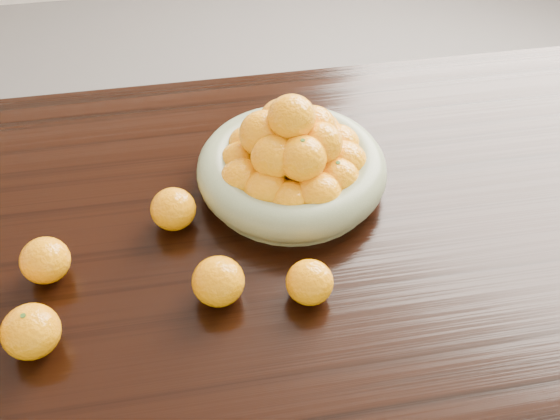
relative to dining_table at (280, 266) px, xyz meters
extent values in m
cube|color=black|center=(0.00, 0.00, 0.07)|extent=(2.00, 1.00, 0.04)
cylinder|color=gray|center=(0.04, 0.12, 0.10)|extent=(0.32, 0.32, 0.02)
torus|color=gray|center=(0.04, 0.12, 0.13)|extent=(0.35, 0.35, 0.07)
ellipsoid|color=#FCA007|center=(0.13, 0.15, 0.15)|extent=(0.09, 0.09, 0.08)
ellipsoid|color=#FCA007|center=(0.11, 0.20, 0.15)|extent=(0.09, 0.09, 0.08)
ellipsoid|color=#FCA007|center=(0.06, 0.21, 0.15)|extent=(0.09, 0.09, 0.08)
ellipsoid|color=#FCA007|center=(0.01, 0.21, 0.15)|extent=(0.09, 0.09, 0.08)
ellipsoid|color=#FCA007|center=(-0.03, 0.18, 0.14)|extent=(0.08, 0.08, 0.08)
ellipsoid|color=#FCA007|center=(-0.05, 0.14, 0.14)|extent=(0.08, 0.08, 0.07)
ellipsoid|color=#FCA007|center=(-0.05, 0.09, 0.14)|extent=(0.08, 0.08, 0.08)
ellipsoid|color=#FCA007|center=(-0.02, 0.05, 0.14)|extent=(0.09, 0.09, 0.08)
ellipsoid|color=#FCA007|center=(0.02, 0.03, 0.14)|extent=(0.08, 0.08, 0.07)
ellipsoid|color=#FCA007|center=(0.07, 0.03, 0.15)|extent=(0.09, 0.09, 0.08)
ellipsoid|color=#FCA007|center=(0.11, 0.06, 0.14)|extent=(0.08, 0.08, 0.08)
ellipsoid|color=#FCA007|center=(0.14, 0.10, 0.15)|extent=(0.09, 0.09, 0.08)
ellipsoid|color=#FCA007|center=(0.05, 0.12, 0.14)|extent=(0.08, 0.08, 0.08)
ellipsoid|color=#FCA007|center=(0.09, 0.15, 0.19)|extent=(0.09, 0.09, 0.08)
ellipsoid|color=#FCA007|center=(0.04, 0.18, 0.20)|extent=(0.09, 0.09, 0.08)
ellipsoid|color=#FCA007|center=(0.00, 0.14, 0.20)|extent=(0.09, 0.09, 0.08)
ellipsoid|color=#FCA007|center=(0.00, 0.09, 0.19)|extent=(0.08, 0.08, 0.08)
ellipsoid|color=#FCA007|center=(0.05, 0.07, 0.20)|extent=(0.09, 0.09, 0.08)
ellipsoid|color=#FCA007|center=(0.09, 0.10, 0.20)|extent=(0.08, 0.08, 0.07)
ellipsoid|color=#FCA007|center=(0.04, 0.13, 0.24)|extent=(0.08, 0.08, 0.08)
ellipsoid|color=#FCA007|center=(-0.39, -0.16, 0.13)|extent=(0.09, 0.09, 0.08)
ellipsoid|color=#FCA007|center=(-0.12, -0.12, 0.13)|extent=(0.08, 0.08, 0.08)
ellipsoid|color=#FCA007|center=(0.02, -0.14, 0.12)|extent=(0.08, 0.08, 0.07)
ellipsoid|color=#FCA007|center=(-0.39, -0.03, 0.13)|extent=(0.08, 0.08, 0.07)
ellipsoid|color=#FCA007|center=(-0.18, 0.06, 0.13)|extent=(0.08, 0.08, 0.07)
camera|label=1|loc=(-0.12, -0.73, 0.90)|focal=40.00mm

